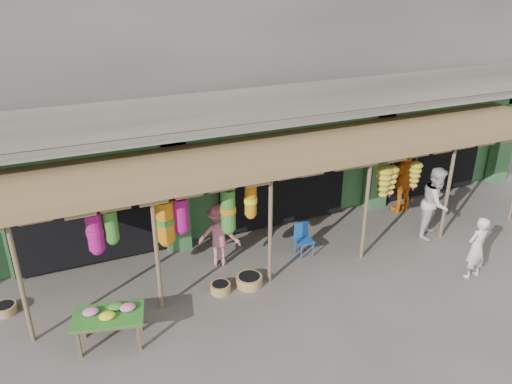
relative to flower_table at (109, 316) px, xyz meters
name	(u,v)px	position (x,y,z in m)	size (l,w,h in m)	color
ground	(322,262)	(5.12, 0.88, -0.63)	(80.00, 80.00, 0.00)	#514C47
building	(244,84)	(5.12, 5.74, 2.74)	(16.40, 6.80, 7.00)	gray
awning	(304,153)	(4.95, 1.67, 1.94)	(14.00, 2.70, 2.79)	brown
flower_table	(109,316)	(0.00, 0.00, 0.00)	(1.43, 1.04, 0.78)	brown
blue_chair	(303,237)	(4.88, 1.43, -0.17)	(0.39, 0.40, 0.82)	#184CA0
basket_left	(5,309)	(-1.88, 1.81, -0.53)	(0.45, 0.45, 0.19)	olive
basket_mid	(249,281)	(3.12, 0.69, -0.51)	(0.60, 0.60, 0.23)	#8E613F
basket_right	(220,288)	(2.44, 0.71, -0.52)	(0.45, 0.45, 0.20)	#A4794C
person_front	(476,248)	(7.96, -1.05, 0.13)	(0.55, 0.36, 1.51)	silver
person_right	(435,202)	(8.45, 0.87, 0.34)	(0.93, 0.73, 1.92)	silver
person_vendor	(405,181)	(8.66, 2.35, 0.34)	(1.13, 0.47, 1.94)	orange
person_shopper	(219,235)	(2.83, 1.81, 0.15)	(1.01, 0.58, 1.56)	#D77287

